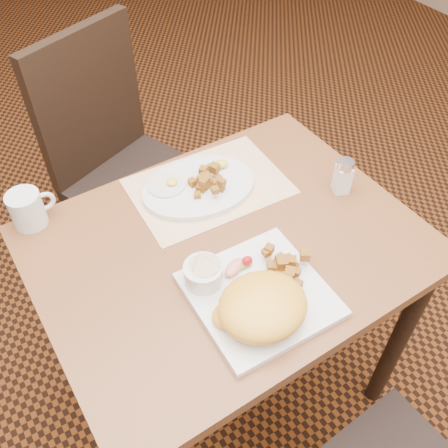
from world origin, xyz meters
TOP-DOWN VIEW (x-y plane):
  - ground at (0.00, 0.00)m, footprint 8.00×8.00m
  - table at (0.00, 0.00)m, footprint 0.90×0.70m
  - chair_far at (0.00, 0.69)m, footprint 0.54×0.55m
  - placemat at (0.06, 0.19)m, footprint 0.42×0.30m
  - plate_square at (-0.03, -0.17)m, footprint 0.29×0.29m
  - plate_oval at (0.03, 0.20)m, footprint 0.33×0.26m
  - hollandaise_mound at (-0.06, -0.22)m, footprint 0.19×0.17m
  - ramekin at (-0.11, -0.08)m, footprint 0.09×0.09m
  - garnish_sq at (-0.03, -0.09)m, footprint 0.08×0.05m
  - fried_egg at (-0.04, 0.24)m, footprint 0.10×0.10m
  - garnish_ov at (0.11, 0.23)m, footprint 0.07×0.05m
  - salt_shaker at (0.35, -0.01)m, footprint 0.05×0.05m
  - coffee_mug at (-0.37, 0.32)m, footprint 0.11×0.08m
  - home_fries_sq at (0.05, -0.15)m, footprint 0.10×0.13m
  - home_fries_ov at (0.05, 0.18)m, footprint 0.11×0.10m

SIDE VIEW (x-z plane):
  - ground at x=0.00m, z-range 0.00..0.00m
  - chair_far at x=0.00m, z-range 0.05..1.02m
  - table at x=0.00m, z-range 0.27..1.02m
  - placemat at x=0.06m, z-range 0.75..0.75m
  - plate_square at x=-0.03m, z-range 0.75..0.77m
  - plate_oval at x=0.03m, z-range 0.75..0.77m
  - fried_egg at x=-0.04m, z-range 0.76..0.78m
  - garnish_sq at x=-0.03m, z-range 0.76..0.79m
  - garnish_ov at x=0.11m, z-range 0.77..0.79m
  - home_fries_sq at x=0.05m, z-range 0.76..0.80m
  - home_fries_ov at x=0.05m, z-range 0.77..0.81m
  - ramekin at x=-0.11m, z-range 0.77..0.81m
  - coffee_mug at x=-0.37m, z-range 0.75..0.84m
  - hollandaise_mound at x=-0.06m, z-range 0.76..0.83m
  - salt_shaker at x=0.35m, z-range 0.75..0.85m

